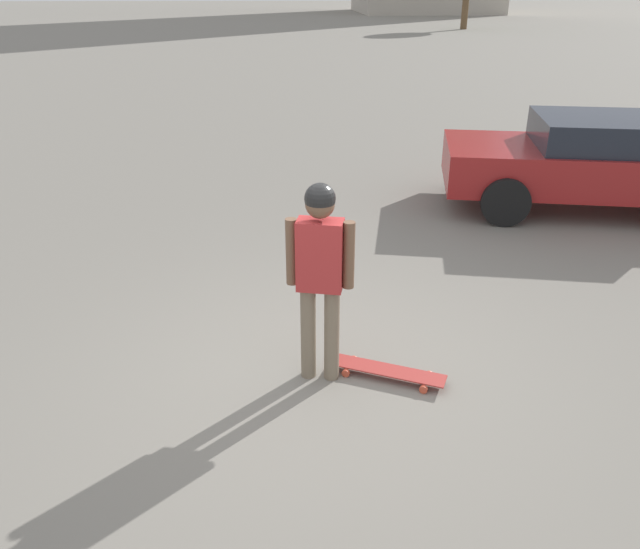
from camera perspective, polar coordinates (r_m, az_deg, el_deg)
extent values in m
plane|color=gray|center=(5.47, 0.00, -9.25)|extent=(220.00, 220.00, 0.00)
cylinder|color=#7A6B56|center=(5.25, -1.08, -5.34)|extent=(0.13, 0.13, 0.85)
cylinder|color=#7A6B56|center=(5.23, 1.09, -5.51)|extent=(0.13, 0.13, 0.85)
cube|color=#B22D2D|center=(4.91, 0.00, 1.77)|extent=(0.27, 0.40, 0.58)
cylinder|color=brown|center=(4.94, -2.62, 2.09)|extent=(0.09, 0.09, 0.55)
cylinder|color=brown|center=(4.88, 2.65, 1.76)|extent=(0.09, 0.09, 0.55)
sphere|color=brown|center=(4.76, 0.00, 6.49)|extent=(0.23, 0.23, 0.23)
sphere|color=black|center=(4.74, 0.00, 6.95)|extent=(0.24, 0.24, 0.24)
cube|color=#A5332D|center=(5.44, 6.19, -8.68)|extent=(0.59, 0.99, 0.01)
cylinder|color=#D14C33|center=(5.45, 2.38, -8.99)|extent=(0.06, 0.07, 0.07)
cylinder|color=#D14C33|center=(5.62, 3.10, -7.78)|extent=(0.06, 0.07, 0.07)
cylinder|color=#D14C33|center=(5.32, 9.45, -10.32)|extent=(0.06, 0.07, 0.07)
cylinder|color=#D14C33|center=(5.50, 9.93, -9.03)|extent=(0.06, 0.07, 0.07)
cube|color=maroon|center=(10.04, 23.51, 9.02)|extent=(2.55, 4.44, 0.60)
cube|color=#1E232D|center=(9.96, 24.60, 11.76)|extent=(1.93, 2.15, 0.42)
cylinder|color=black|center=(9.01, 16.58, 6.38)|extent=(0.33, 0.70, 0.68)
cylinder|color=black|center=(10.68, 15.33, 9.42)|extent=(0.33, 0.70, 0.68)
cylinder|color=brown|center=(47.88, 13.18, 23.04)|extent=(0.45, 0.45, 3.41)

